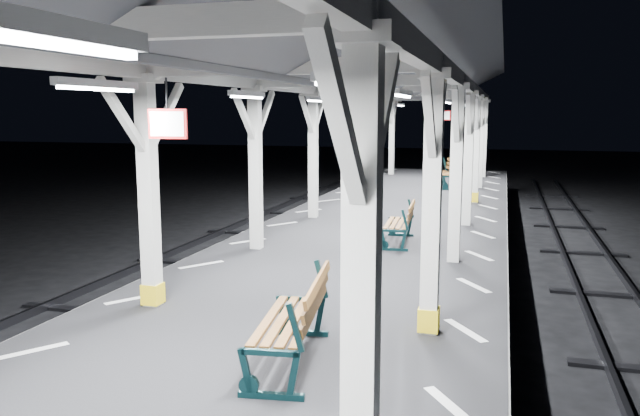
% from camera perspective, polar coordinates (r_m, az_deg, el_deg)
% --- Properties ---
extents(hazard_stripes_left, '(1.00, 48.00, 0.01)m').
position_cam_1_polar(hazard_stripes_left, '(8.29, -25.08, -11.81)').
color(hazard_stripes_left, silver).
rests_on(hazard_stripes_left, platform).
extents(hazard_stripes_right, '(1.00, 48.00, 0.01)m').
position_cam_1_polar(hazard_stripes_right, '(6.41, 11.89, -17.35)').
color(hazard_stripes_right, silver).
rests_on(hazard_stripes_right, platform).
extents(canopy, '(5.40, 49.00, 4.65)m').
position_cam_1_polar(canopy, '(6.43, -10.18, 15.43)').
color(canopy, silver).
rests_on(canopy, platform).
extents(bench_mid, '(0.94, 1.93, 1.00)m').
position_cam_1_polar(bench_mid, '(7.04, -2.05, -10.03)').
color(bench_mid, black).
rests_on(bench_mid, platform).
extents(bench_far, '(0.71, 1.64, 0.87)m').
position_cam_1_polar(bench_far, '(13.46, 7.53, -1.28)').
color(bench_far, black).
rests_on(bench_far, platform).
extents(bench_extra, '(1.32, 2.03, 1.03)m').
position_cam_1_polar(bench_extra, '(23.87, 11.60, 3.21)').
color(bench_extra, black).
rests_on(bench_extra, platform).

